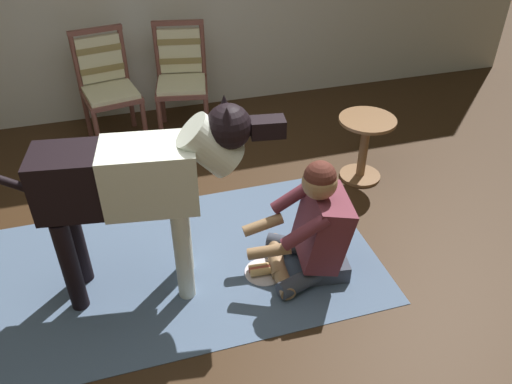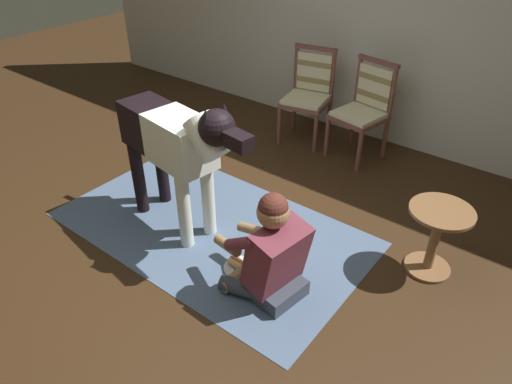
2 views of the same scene
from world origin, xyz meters
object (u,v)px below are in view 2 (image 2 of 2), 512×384
at_px(round_side_table, 436,235).
at_px(person_sitting_on_floor, 271,254).
at_px(dining_chair_left_of_pair, 309,90).
at_px(hot_dog_on_plate, 241,266).
at_px(dining_chair_right_of_pair, 365,106).
at_px(large_dog, 176,143).

bearing_deg(round_side_table, person_sitting_on_floor, -131.46).
xyz_separation_m(dining_chair_left_of_pair, hot_dog_on_plate, (0.79, -2.13, -0.52)).
relative_size(dining_chair_left_of_pair, round_side_table, 1.83).
xyz_separation_m(person_sitting_on_floor, hot_dog_on_plate, (-0.31, 0.05, -0.31)).
distance_m(dining_chair_right_of_pair, person_sitting_on_floor, 2.23).
xyz_separation_m(person_sitting_on_floor, round_side_table, (0.79, 0.89, -0.01)).
height_order(hot_dog_on_plate, round_side_table, round_side_table).
distance_m(dining_chair_left_of_pair, large_dog, 2.04).
relative_size(dining_chair_left_of_pair, person_sitting_on_floor, 1.20).
distance_m(large_dog, round_side_table, 1.99).
bearing_deg(large_dog, dining_chair_right_of_pair, 74.66).
xyz_separation_m(dining_chair_right_of_pair, large_dog, (-0.56, -2.03, 0.24)).
distance_m(large_dog, hot_dog_on_plate, 1.03).
height_order(dining_chair_right_of_pair, round_side_table, dining_chair_right_of_pair).
bearing_deg(hot_dog_on_plate, dining_chair_right_of_pair, 93.51).
bearing_deg(large_dog, hot_dog_on_plate, -8.45).
bearing_deg(dining_chair_right_of_pair, person_sitting_on_floor, -78.65).
distance_m(dining_chair_left_of_pair, person_sitting_on_floor, 2.44).
height_order(person_sitting_on_floor, hot_dog_on_plate, person_sitting_on_floor).
height_order(dining_chair_left_of_pair, hot_dog_on_plate, dining_chair_left_of_pair).
bearing_deg(person_sitting_on_floor, large_dog, 171.55).
xyz_separation_m(person_sitting_on_floor, large_dog, (-0.99, 0.15, 0.45)).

